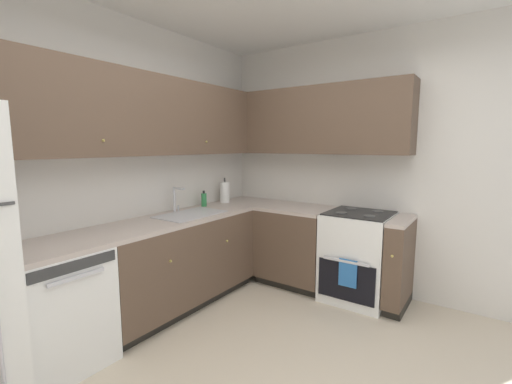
{
  "coord_description": "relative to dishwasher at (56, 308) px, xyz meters",
  "views": [
    {
      "loc": [
        -1.73,
        -1.01,
        1.55
      ],
      "look_at": [
        0.98,
        0.88,
        1.1
      ],
      "focal_mm": 23.92,
      "sensor_mm": 36.0,
      "label": 1
    }
  ],
  "objects": [
    {
      "name": "paper_towel_roll",
      "position": [
        2.03,
        0.16,
        0.58
      ],
      "size": [
        0.11,
        0.11,
        0.3
      ],
      "color": "white",
      "rests_on": "countertop_back"
    },
    {
      "name": "oven_range",
      "position": [
        2.28,
        -1.38,
        0.02
      ],
      "size": [
        0.68,
        0.62,
        1.03
      ],
      "color": "white",
      "rests_on": "ground_plane"
    },
    {
      "name": "dishwasher",
      "position": [
        0.0,
        0.0,
        0.0
      ],
      "size": [
        0.6,
        0.63,
        0.85
      ],
      "color": "white",
      "rests_on": "ground_plane"
    },
    {
      "name": "faucet",
      "position": [
        1.29,
        0.18,
        0.61
      ],
      "size": [
        0.07,
        0.16,
        0.26
      ],
      "color": "silver",
      "rests_on": "countertop_back"
    },
    {
      "name": "sink",
      "position": [
        1.28,
        -0.03,
        0.42
      ],
      "size": [
        0.66,
        0.4,
        0.1
      ],
      "color": "#B7B7BC",
      "rests_on": "countertop_back"
    },
    {
      "name": "lower_cabinets_back",
      "position": [
        1.13,
        0.0,
        0.0
      ],
      "size": [
        1.65,
        0.62,
        0.85
      ],
      "color": "brown",
      "rests_on": "ground_plane"
    },
    {
      "name": "soap_bottle",
      "position": [
        1.69,
        0.18,
        0.53
      ],
      "size": [
        0.06,
        0.06,
        0.18
      ],
      "color": "#338C4C",
      "rests_on": "countertop_back"
    },
    {
      "name": "upper_cabinets_right",
      "position": [
        2.4,
        -0.75,
        1.39
      ],
      "size": [
        0.32,
        2.11,
        0.71
      ],
      "color": "brown"
    },
    {
      "name": "countertop_right",
      "position": [
        2.26,
        -0.87,
        0.44
      ],
      "size": [
        0.6,
        1.56,
        0.03
      ],
      "color": "#B7A89E",
      "rests_on": "lower_cabinets_right"
    },
    {
      "name": "wall_right",
      "position": [
        2.58,
        -1.42,
        0.92
      ],
      "size": [
        0.05,
        3.55,
        2.68
      ],
      "primitive_type": "cube",
      "color": "silver",
      "rests_on": "ground_plane"
    },
    {
      "name": "lower_cabinets_right",
      "position": [
        2.26,
        -0.87,
        0.0
      ],
      "size": [
        0.62,
        1.56,
        0.85
      ],
      "color": "brown",
      "rests_on": "ground_plane"
    },
    {
      "name": "countertop_back",
      "position": [
        1.13,
        0.0,
        0.44
      ],
      "size": [
        2.86,
        0.6,
        0.03
      ],
      "primitive_type": "cube",
      "color": "#B7A89E",
      "rests_on": "lower_cabinets_back"
    },
    {
      "name": "wall_back",
      "position": [
        0.68,
        0.33,
        0.92
      ],
      "size": [
        3.85,
        0.05,
        2.68
      ],
      "primitive_type": "cube",
      "color": "silver",
      "rests_on": "ground_plane"
    },
    {
      "name": "upper_cabinets_back",
      "position": [
        0.97,
        0.14,
        1.39
      ],
      "size": [
        2.54,
        0.34,
        0.71
      ],
      "color": "brown"
    }
  ]
}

